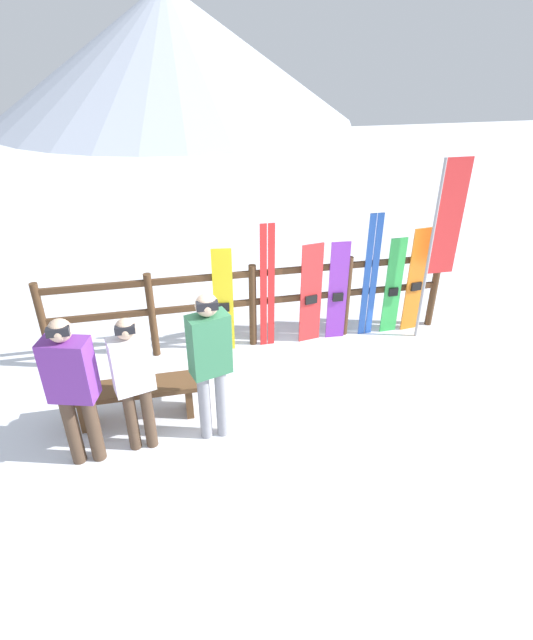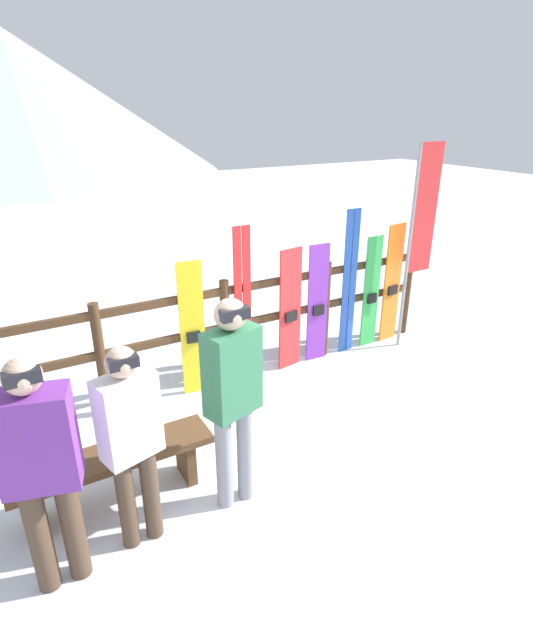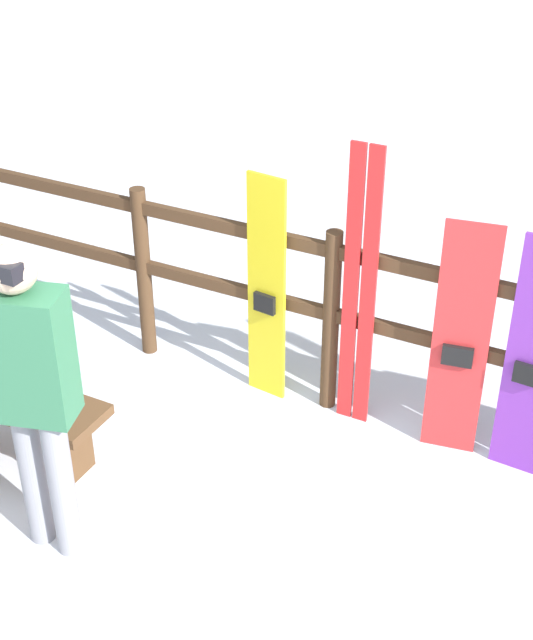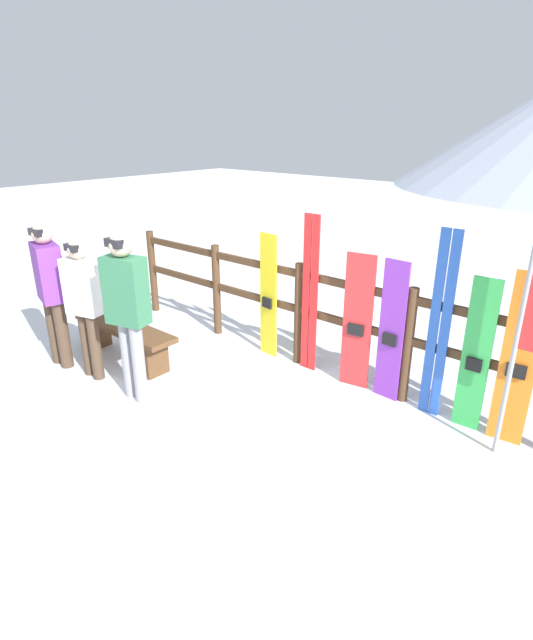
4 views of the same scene
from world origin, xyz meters
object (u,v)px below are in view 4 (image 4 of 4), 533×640
Objects in this scene: ski_pair_blue at (439,327)px; person_purple at (51,286)px; bench at (125,334)px; snowboard_red at (357,323)px; snowboard_purple at (391,332)px; snowboard_yellow at (268,297)px; person_plaid_green at (127,306)px; ski_pair_red at (310,295)px; snowboard_green at (476,357)px; snowboard_orange at (518,362)px; person_white at (84,299)px.

person_purple is at bearing -154.27° from ski_pair_blue.
ski_pair_blue is at bearing 21.09° from bench.
snowboard_purple is at bearing -0.00° from snowboard_red.
snowboard_yellow is at bearing 46.80° from bench.
person_plaid_green is 0.97× the size of ski_pair_red.
ski_pair_blue reaches higher than snowboard_purple.
snowboard_orange is at bearing 0.02° from snowboard_green.
ski_pair_red is 0.63m from snowboard_red.
person_white is 3.57m from ski_pair_blue.
snowboard_orange is at bearing 0.00° from snowboard_yellow.
snowboard_orange is at bearing 0.00° from snowboard_purple.
person_white is 2.02m from snowboard_yellow.
snowboard_orange is (2.15, -0.00, -0.11)m from ski_pair_red.
snowboard_red is 1.00× the size of snowboard_purple.
snowboard_purple is 0.80× the size of ski_pair_blue.
snowboard_yellow is (1.10, 1.69, -0.16)m from person_white.
snowboard_yellow is at bearing 180.00° from snowboard_purple.
snowboard_red is 1.54m from snowboard_orange.
person_plaid_green is at bearing 4.30° from person_purple.
snowboard_yellow is 1.02× the size of snowboard_purple.
snowboard_purple is 0.50m from ski_pair_blue.
bench is 0.99× the size of person_white.
bench is at bearing -162.49° from snowboard_orange.
bench is 1.05× the size of snowboard_red.
bench is at bearing -133.20° from snowboard_yellow.
person_plaid_green is 1.73m from snowboard_yellow.
snowboard_orange reaches higher than snowboard_yellow.
ski_pair_blue reaches higher than snowboard_yellow.
ski_pair_blue reaches higher than snowboard_orange.
snowboard_purple is at bearing -0.20° from ski_pair_red.
snowboard_red is 0.80× the size of ski_pair_blue.
ski_pair_blue is at bearing 179.44° from snowboard_green.
snowboard_red is 1.20m from snowboard_green.
person_white is (-0.75, -0.02, -0.10)m from person_plaid_green.
person_white is 0.86× the size of ski_pair_blue.
person_white is at bearing -154.14° from snowboard_green.
person_white is at bearing -122.94° from snowboard_yellow.
snowboard_red is at bearing 36.43° from person_white.
person_plaid_green is at bearing -144.86° from ski_pair_blue.
snowboard_yellow is 1.03× the size of snowboard_green.
ski_pair_red reaches higher than bench.
person_purple is 1.14× the size of snowboard_green.
person_purple reaches higher than snowboard_red.
person_white reaches higher than snowboard_green.
ski_pair_blue is 1.25× the size of snowboard_green.
person_white reaches higher than bench.
person_plaid_green is at bearing -119.12° from ski_pair_red.
person_plaid_green is 2.56m from snowboard_purple.
ski_pair_blue reaches higher than person_plaid_green.
snowboard_orange is (0.34, 0.00, 0.06)m from snowboard_green.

